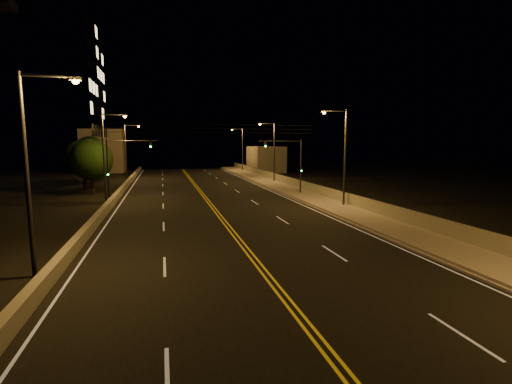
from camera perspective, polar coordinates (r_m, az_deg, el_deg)
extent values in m
cube|color=black|center=(28.48, -4.91, -4.59)|extent=(18.00, 120.00, 0.02)
cube|color=gray|center=(31.97, 14.59, -3.21)|extent=(3.60, 120.00, 0.30)
cube|color=gray|center=(31.13, 11.56, -3.55)|extent=(0.14, 120.00, 0.15)
cube|color=gray|center=(32.68, 17.17, -1.92)|extent=(0.30, 120.00, 1.00)
cube|color=gray|center=(28.47, -23.74, -4.48)|extent=(0.45, 120.00, 0.74)
cube|color=gray|center=(77.64, 1.48, 5.07)|extent=(6.00, 10.00, 5.24)
cube|color=gray|center=(82.41, -22.37, 5.86)|extent=(8.00, 8.00, 8.71)
cylinder|color=black|center=(32.60, 17.21, -1.00)|extent=(0.06, 120.00, 0.06)
cube|color=silver|center=(28.43, -22.35, -5.13)|extent=(0.12, 116.00, 0.00)
cube|color=silver|center=(31.00, 11.01, -3.68)|extent=(0.12, 116.00, 0.00)
cube|color=gold|center=(28.45, -5.21, -4.58)|extent=(0.12, 116.00, 0.00)
cube|color=gold|center=(28.50, -4.61, -4.55)|extent=(0.12, 116.00, 0.00)
cube|color=silver|center=(10.79, -13.50, -26.26)|extent=(0.12, 3.00, 0.00)
cube|color=silver|center=(18.95, -13.89, -11.02)|extent=(0.12, 3.00, 0.00)
cube|color=silver|center=(27.64, -14.02, -5.14)|extent=(0.12, 3.00, 0.00)
cube|color=silver|center=(36.48, -14.09, -2.08)|extent=(0.12, 3.00, 0.00)
cube|color=silver|center=(45.38, -14.13, -0.22)|extent=(0.12, 3.00, 0.00)
cube|color=silver|center=(54.31, -14.16, 1.02)|extent=(0.12, 3.00, 0.00)
cube|color=silver|center=(63.27, -14.18, 1.92)|extent=(0.12, 3.00, 0.00)
cube|color=silver|center=(72.23, -14.20, 2.59)|extent=(0.12, 3.00, 0.00)
cube|color=silver|center=(81.20, -14.21, 3.12)|extent=(0.12, 3.00, 0.00)
cube|color=silver|center=(14.01, 29.16, -18.66)|extent=(0.12, 3.00, 0.00)
cube|color=silver|center=(20.95, 11.89, -9.15)|extent=(0.12, 3.00, 0.00)
cube|color=silver|center=(29.05, 4.07, -4.31)|extent=(0.12, 3.00, 0.00)
cube|color=silver|center=(37.56, -0.23, -1.58)|extent=(0.12, 3.00, 0.00)
cube|color=silver|center=(46.25, -2.92, 0.14)|extent=(0.12, 3.00, 0.00)
cube|color=silver|center=(55.04, -4.75, 1.31)|extent=(0.12, 3.00, 0.00)
cube|color=silver|center=(63.90, -6.08, 2.16)|extent=(0.12, 3.00, 0.00)
cube|color=silver|center=(72.78, -7.09, 2.80)|extent=(0.12, 3.00, 0.00)
cube|color=silver|center=(81.69, -7.88, 3.30)|extent=(0.12, 3.00, 0.00)
cylinder|color=#2D2D33|center=(35.01, 13.52, 4.90)|extent=(0.20, 0.20, 8.99)
cylinder|color=#2D2D33|center=(34.59, 12.10, 12.12)|extent=(2.20, 0.12, 0.12)
cube|color=#2D2D33|center=(34.12, 10.40, 12.11)|extent=(0.50, 0.25, 0.14)
sphere|color=#FF9E2D|center=(34.11, 10.40, 11.94)|extent=(0.28, 0.28, 0.28)
cylinder|color=#2D2D33|center=(55.61, 2.82, 6.01)|extent=(0.20, 0.20, 8.99)
cylinder|color=#2D2D33|center=(55.35, 1.74, 10.51)|extent=(2.20, 0.12, 0.12)
cube|color=#2D2D33|center=(55.05, 0.62, 10.45)|extent=(0.50, 0.25, 0.14)
sphere|color=#FF9E2D|center=(55.05, 0.62, 10.35)|extent=(0.28, 0.28, 0.28)
cylinder|color=#2D2D33|center=(77.33, -2.07, 6.45)|extent=(0.20, 0.20, 8.99)
cylinder|color=#2D2D33|center=(77.14, -2.90, 9.67)|extent=(2.20, 0.12, 0.12)
cube|color=#2D2D33|center=(76.93, -3.71, 9.62)|extent=(0.50, 0.25, 0.14)
sphere|color=#FF9E2D|center=(76.93, -3.71, 9.54)|extent=(0.28, 0.28, 0.28)
cylinder|color=#2D2D33|center=(19.01, -31.79, 1.91)|extent=(0.20, 0.20, 8.99)
cylinder|color=#2D2D33|center=(18.86, -29.44, 15.30)|extent=(2.20, 0.12, 0.12)
cube|color=#2D2D33|center=(18.61, -26.03, 15.40)|extent=(0.50, 0.25, 0.14)
sphere|color=#FF9E2D|center=(18.59, -26.02, 15.10)|extent=(0.28, 0.28, 0.28)
cylinder|color=#2D2D33|center=(40.94, -22.35, 4.90)|extent=(0.20, 0.20, 8.99)
cylinder|color=#2D2D33|center=(40.88, -21.10, 11.06)|extent=(2.20, 0.12, 0.12)
cube|color=#2D2D33|center=(40.76, -19.54, 11.04)|extent=(0.50, 0.25, 0.14)
sphere|color=#FF9E2D|center=(40.75, -19.53, 10.90)|extent=(0.28, 0.28, 0.28)
cylinder|color=#2D2D33|center=(64.40, -19.42, 5.81)|extent=(0.20, 0.20, 8.99)
cylinder|color=#2D2D33|center=(64.36, -18.60, 9.71)|extent=(2.20, 0.12, 0.12)
cube|color=#2D2D33|center=(64.28, -17.60, 9.69)|extent=(0.50, 0.25, 0.14)
sphere|color=#FF9E2D|center=(64.28, -17.60, 9.60)|extent=(0.28, 0.28, 0.28)
cylinder|color=#2D2D33|center=(43.03, 6.89, 3.80)|extent=(0.18, 0.18, 6.41)
cylinder|color=#2D2D33|center=(42.10, 3.75, 7.84)|extent=(5.00, 0.10, 0.10)
cube|color=black|center=(41.60, 1.43, 7.38)|extent=(0.28, 0.18, 0.80)
sphere|color=#19FF4C|center=(41.50, 1.47, 7.03)|extent=(0.14, 0.14, 0.14)
cube|color=black|center=(42.90, 6.96, 3.51)|extent=(0.22, 0.14, 0.55)
cylinder|color=#2D2D33|center=(40.52, -21.78, 3.08)|extent=(0.18, 0.18, 6.41)
cylinder|color=#2D2D33|center=(40.17, -18.43, 7.49)|extent=(5.00, 0.10, 0.10)
cube|color=black|center=(40.08, -15.89, 7.09)|extent=(0.28, 0.18, 0.80)
sphere|color=#19FF4C|center=(39.97, -15.89, 6.73)|extent=(0.14, 0.14, 0.14)
cube|color=black|center=(40.38, -21.80, 2.78)|extent=(0.22, 0.14, 0.55)
cylinder|color=black|center=(37.26, -7.43, 9.05)|extent=(22.00, 0.03, 0.03)
cylinder|color=black|center=(37.28, -7.44, 9.67)|extent=(22.00, 0.03, 0.03)
cylinder|color=black|center=(37.29, -7.45, 10.28)|extent=(22.00, 0.03, 0.03)
cube|color=gray|center=(62.42, -34.24, 11.71)|extent=(24.00, 15.00, 23.80)
cylinder|color=black|center=(47.24, -23.78, 1.01)|extent=(0.36, 0.36, 2.26)
sphere|color=black|center=(47.03, -23.97, 4.59)|extent=(4.77, 4.77, 4.77)
cylinder|color=black|center=(54.47, -24.85, 1.73)|extent=(0.36, 0.36, 2.24)
sphere|color=black|center=(54.29, -25.02, 4.80)|extent=(4.72, 4.72, 4.72)
cylinder|color=black|center=(62.37, -23.99, 2.53)|extent=(0.36, 0.36, 2.45)
sphere|color=black|center=(62.21, -24.15, 5.46)|extent=(5.17, 5.17, 5.17)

